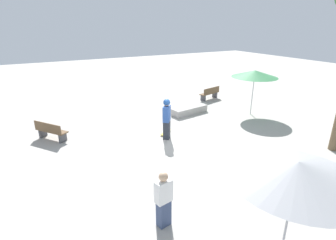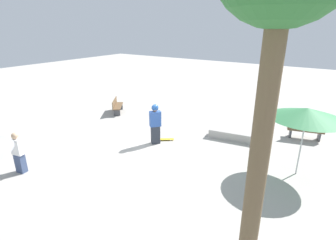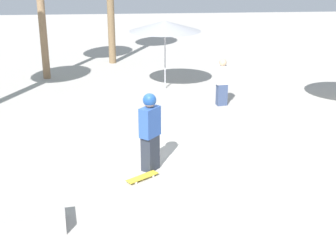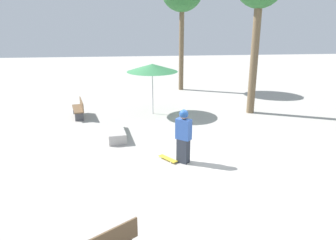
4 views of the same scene
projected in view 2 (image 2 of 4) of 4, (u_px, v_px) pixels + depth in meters
ground_plane at (151, 152)px, 11.26m from camera, size 60.00×60.00×0.00m
skater_main at (155, 123)px, 11.79m from camera, size 0.53×0.56×1.87m
skateboard at (165, 139)px, 12.40m from camera, size 0.76×0.64×0.07m
concrete_ledge at (233, 135)px, 12.52m from camera, size 2.30×1.00×0.40m
bench_near at (305, 131)px, 12.43m from camera, size 1.66×0.81×0.85m
bench_far at (117, 106)px, 16.23m from camera, size 1.29×1.55×0.85m
shade_umbrella_green at (307, 113)px, 8.83m from camera, size 2.50×2.50×2.53m
bystander_watching at (18, 153)px, 9.48m from camera, size 0.47×0.32×1.58m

